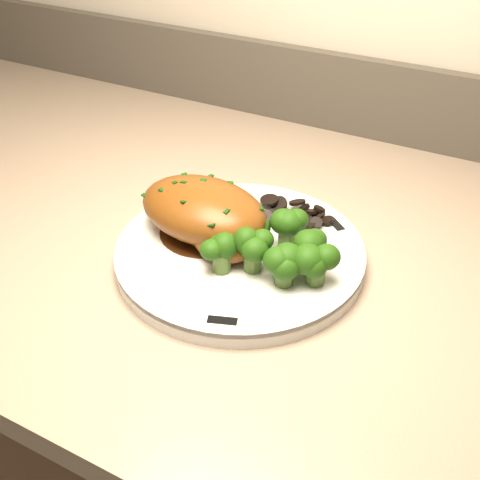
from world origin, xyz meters
The scene contains 9 objects.
counter centered at (0.09, 1.67, 0.45)m, with size 2.09×0.69×1.02m.
plate centered at (0.51, 1.61, 0.91)m, with size 0.28×0.28×0.02m, color silver.
rim_accent_0 centered at (0.59, 1.70, 0.92)m, with size 0.03×0.01×0.00m, color black.
rim_accent_1 centered at (0.39, 1.63, 0.92)m, with size 0.03×0.01×0.00m, color black.
rim_accent_2 centered at (0.55, 1.50, 0.92)m, with size 0.03×0.01×0.00m, color black.
gravy_pool centered at (0.46, 1.62, 0.92)m, with size 0.10×0.10×0.00m, color #391A0A.
chicken_breast centered at (0.47, 1.61, 0.95)m, with size 0.17×0.12×0.06m.
mushroom_pile centered at (0.53, 1.68, 0.92)m, with size 0.09×0.07×0.02m.
broccoli_florets centered at (0.56, 1.60, 0.95)m, with size 0.12×0.10×0.04m.
Camera 1 is at (0.76, 1.13, 1.32)m, focal length 45.00 mm.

